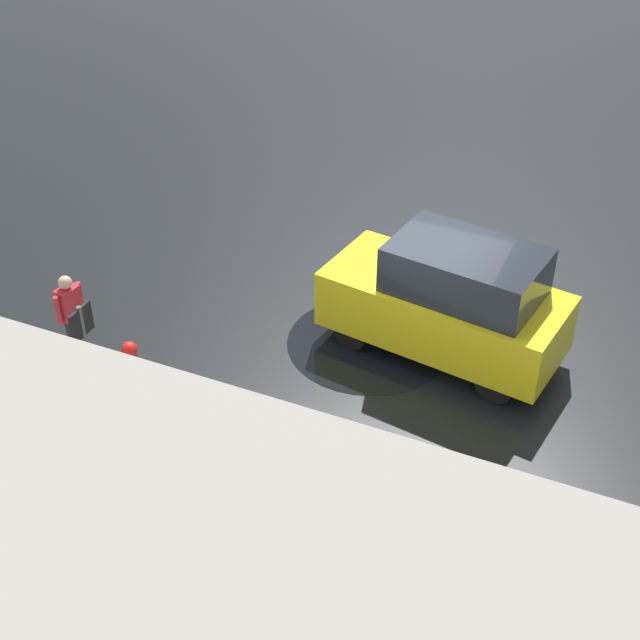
{
  "coord_description": "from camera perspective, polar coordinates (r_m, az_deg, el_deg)",
  "views": [
    {
      "loc": [
        -3.47,
        11.61,
        9.12
      ],
      "look_at": [
        1.2,
        1.15,
        0.9
      ],
      "focal_mm": 50.0,
      "sensor_mm": 36.0,
      "label": 1
    }
  ],
  "objects": [
    {
      "name": "ground_plane",
      "position": [
        15.16,
        5.92,
        -1.53
      ],
      "size": [
        60.0,
        60.0,
        0.0
      ],
      "primitive_type": "plane",
      "color": "black"
    },
    {
      "name": "kerb_strip",
      "position": [
        12.23,
        -0.71,
        -12.38
      ],
      "size": [
        24.0,
        3.2,
        0.04
      ],
      "primitive_type": "cube",
      "color": "slate",
      "rests_on": "ground"
    },
    {
      "name": "moving_hatchback",
      "position": [
        14.47,
        8.27,
        1.25
      ],
      "size": [
        4.11,
        2.26,
        2.06
      ],
      "color": "yellow",
      "rests_on": "ground"
    },
    {
      "name": "fire_hydrant",
      "position": [
        14.33,
        -11.98,
        -2.72
      ],
      "size": [
        0.42,
        0.31,
        0.8
      ],
      "color": "red",
      "rests_on": "ground"
    },
    {
      "name": "pedestrian",
      "position": [
        14.73,
        -15.66,
        0.52
      ],
      "size": [
        0.29,
        0.57,
        1.62
      ],
      "color": "#B2262D",
      "rests_on": "ground"
    },
    {
      "name": "metal_railing",
      "position": [
        10.21,
        1.18,
        -19.49
      ],
      "size": [
        8.65,
        0.04,
        1.05
      ],
      "color": "#B7BABF",
      "rests_on": "ground"
    },
    {
      "name": "sign_post",
      "position": [
        12.66,
        -14.63,
        -2.24
      ],
      "size": [
        0.07,
        0.44,
        2.4
      ],
      "color": "#4C4C51",
      "rests_on": "ground"
    },
    {
      "name": "puddle_patch",
      "position": [
        15.12,
        3.13,
        -1.47
      ],
      "size": [
        2.78,
        2.78,
        0.01
      ],
      "primitive_type": "cylinder",
      "color": "black",
      "rests_on": "ground"
    }
  ]
}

